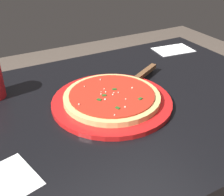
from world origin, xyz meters
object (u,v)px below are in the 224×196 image
at_px(pizza, 112,97).
at_px(napkin_folded_right, 1,184).
at_px(serving_plate, 112,102).
at_px(pizza_server, 140,77).
at_px(napkin_loose_left, 173,50).

relative_size(pizza, napkin_folded_right, 2.12).
relative_size(serving_plate, napkin_folded_right, 2.65).
relative_size(pizza, pizza_server, 1.29).
xyz_separation_m(pizza_server, napkin_folded_right, (0.48, 0.24, -0.02)).
bearing_deg(pizza, pizza_server, -151.74).
distance_m(pizza_server, napkin_loose_left, 0.34).
bearing_deg(napkin_loose_left, napkin_folded_right, 28.65).
bearing_deg(napkin_folded_right, napkin_loose_left, -151.35).
height_order(serving_plate, pizza_server, pizza_server).
bearing_deg(napkin_folded_right, pizza, -154.30).
distance_m(serving_plate, napkin_loose_left, 0.50).
relative_size(pizza_server, napkin_loose_left, 1.37).
bearing_deg(napkin_loose_left, pizza_server, 32.08).
height_order(pizza_server, napkin_folded_right, pizza_server).
bearing_deg(pizza_server, serving_plate, 28.25).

